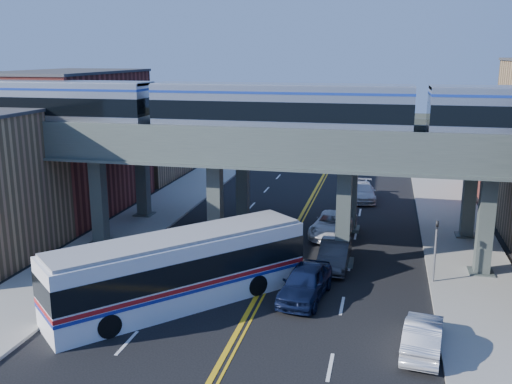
{
  "coord_description": "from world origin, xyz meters",
  "views": [
    {
      "loc": [
        6.23,
        -25.1,
        12.49
      ],
      "look_at": [
        -0.8,
        5.51,
        4.85
      ],
      "focal_mm": 40.0,
      "sensor_mm": 36.0,
      "label": 1
    }
  ],
  "objects_px": {
    "stop_sign": "(266,260)",
    "car_lane_b": "(334,254)",
    "traffic_signal": "(436,245)",
    "car_lane_c": "(333,225)",
    "car_lane_d": "(363,192)",
    "transit_bus": "(180,270)",
    "car_lane_a": "(305,282)",
    "car_parked_curb": "(423,336)",
    "transit_train": "(280,110)"
  },
  "relations": [
    {
      "from": "stop_sign",
      "to": "traffic_signal",
      "type": "bearing_deg",
      "value": 18.63
    },
    {
      "from": "car_lane_a",
      "to": "car_parked_curb",
      "type": "relative_size",
      "value": 1.16
    },
    {
      "from": "car_lane_a",
      "to": "car_parked_curb",
      "type": "bearing_deg",
      "value": -30.24
    },
    {
      "from": "transit_bus",
      "to": "car_parked_curb",
      "type": "xyz_separation_m",
      "value": [
        11.82,
        -2.28,
        -1.07
      ]
    },
    {
      "from": "car_lane_c",
      "to": "car_parked_curb",
      "type": "bearing_deg",
      "value": -64.52
    },
    {
      "from": "car_lane_d",
      "to": "transit_bus",
      "type": "bearing_deg",
      "value": -114.38
    },
    {
      "from": "transit_train",
      "to": "transit_bus",
      "type": "relative_size",
      "value": 3.9
    },
    {
      "from": "stop_sign",
      "to": "car_parked_curb",
      "type": "relative_size",
      "value": 0.59
    },
    {
      "from": "car_lane_c",
      "to": "traffic_signal",
      "type": "bearing_deg",
      "value": -43.71
    },
    {
      "from": "car_lane_d",
      "to": "car_lane_a",
      "type": "bearing_deg",
      "value": -100.75
    },
    {
      "from": "transit_bus",
      "to": "car_lane_c",
      "type": "bearing_deg",
      "value": 15.77
    },
    {
      "from": "car_lane_a",
      "to": "car_lane_c",
      "type": "xyz_separation_m",
      "value": [
        0.41,
        10.99,
        -0.08
      ]
    },
    {
      "from": "traffic_signal",
      "to": "car_lane_c",
      "type": "bearing_deg",
      "value": 129.83
    },
    {
      "from": "transit_train",
      "to": "car_lane_a",
      "type": "distance_m",
      "value": 10.31
    },
    {
      "from": "transit_train",
      "to": "car_lane_a",
      "type": "height_order",
      "value": "transit_train"
    },
    {
      "from": "transit_train",
      "to": "traffic_signal",
      "type": "bearing_deg",
      "value": -12.37
    },
    {
      "from": "car_lane_d",
      "to": "car_parked_curb",
      "type": "distance_m",
      "value": 26.23
    },
    {
      "from": "car_lane_a",
      "to": "car_lane_d",
      "type": "relative_size",
      "value": 1.0
    },
    {
      "from": "car_lane_c",
      "to": "car_lane_d",
      "type": "xyz_separation_m",
      "value": [
        1.57,
        10.61,
        -0.05
      ]
    },
    {
      "from": "car_lane_b",
      "to": "car_lane_c",
      "type": "xyz_separation_m",
      "value": [
        -0.66,
        6.11,
        -0.01
      ]
    },
    {
      "from": "car_lane_a",
      "to": "car_lane_c",
      "type": "height_order",
      "value": "car_lane_a"
    },
    {
      "from": "car_lane_a",
      "to": "car_parked_curb",
      "type": "distance_m",
      "value": 7.18
    },
    {
      "from": "traffic_signal",
      "to": "car_parked_curb",
      "type": "relative_size",
      "value": 0.92
    },
    {
      "from": "stop_sign",
      "to": "car_lane_d",
      "type": "relative_size",
      "value": 0.51
    },
    {
      "from": "transit_bus",
      "to": "car_lane_b",
      "type": "xyz_separation_m",
      "value": [
        7.19,
        6.96,
        -1.0
      ]
    },
    {
      "from": "traffic_signal",
      "to": "car_parked_curb",
      "type": "xyz_separation_m",
      "value": [
        -0.98,
        -7.83,
        -1.57
      ]
    },
    {
      "from": "car_lane_b",
      "to": "car_parked_curb",
      "type": "distance_m",
      "value": 10.34
    },
    {
      "from": "traffic_signal",
      "to": "car_lane_c",
      "type": "height_order",
      "value": "traffic_signal"
    },
    {
      "from": "transit_train",
      "to": "car_lane_b",
      "type": "height_order",
      "value": "transit_train"
    },
    {
      "from": "traffic_signal",
      "to": "car_lane_a",
      "type": "xyz_separation_m",
      "value": [
        -6.68,
        -3.47,
        -1.42
      ]
    },
    {
      "from": "car_lane_b",
      "to": "car_lane_a",
      "type": "bearing_deg",
      "value": -101.54
    },
    {
      "from": "stop_sign",
      "to": "car_lane_d",
      "type": "height_order",
      "value": "stop_sign"
    },
    {
      "from": "car_lane_c",
      "to": "car_lane_d",
      "type": "distance_m",
      "value": 10.73
    },
    {
      "from": "transit_train",
      "to": "car_lane_b",
      "type": "distance_m",
      "value": 9.18
    },
    {
      "from": "transit_bus",
      "to": "car_lane_b",
      "type": "relative_size",
      "value": 2.48
    },
    {
      "from": "car_parked_curb",
      "to": "transit_train",
      "type": "bearing_deg",
      "value": -43.59
    },
    {
      "from": "car_lane_b",
      "to": "car_parked_curb",
      "type": "relative_size",
      "value": 1.1
    },
    {
      "from": "traffic_signal",
      "to": "car_parked_curb",
      "type": "height_order",
      "value": "traffic_signal"
    },
    {
      "from": "transit_bus",
      "to": "traffic_signal",
      "type": "bearing_deg",
      "value": -24.25
    },
    {
      "from": "stop_sign",
      "to": "car_lane_b",
      "type": "xyz_separation_m",
      "value": [
        3.29,
        4.41,
        -0.96
      ]
    },
    {
      "from": "car_lane_a",
      "to": "car_lane_b",
      "type": "relative_size",
      "value": 1.05
    },
    {
      "from": "car_lane_b",
      "to": "car_lane_d",
      "type": "height_order",
      "value": "car_lane_b"
    },
    {
      "from": "transit_bus",
      "to": "car_lane_c",
      "type": "relative_size",
      "value": 2.12
    },
    {
      "from": "transit_train",
      "to": "car_parked_curb",
      "type": "relative_size",
      "value": 10.6
    },
    {
      "from": "transit_train",
      "to": "car_lane_a",
      "type": "relative_size",
      "value": 9.17
    },
    {
      "from": "transit_train",
      "to": "car_lane_b",
      "type": "xyz_separation_m",
      "value": [
        3.51,
        -0.59,
        -8.46
      ]
    },
    {
      "from": "traffic_signal",
      "to": "car_lane_a",
      "type": "height_order",
      "value": "traffic_signal"
    },
    {
      "from": "transit_train",
      "to": "stop_sign",
      "type": "xyz_separation_m",
      "value": [
        0.22,
        -5.0,
        -7.5
      ]
    },
    {
      "from": "car_lane_a",
      "to": "car_parked_curb",
      "type": "height_order",
      "value": "car_lane_a"
    },
    {
      "from": "transit_bus",
      "to": "car_lane_b",
      "type": "bearing_deg",
      "value": -3.61
    }
  ]
}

